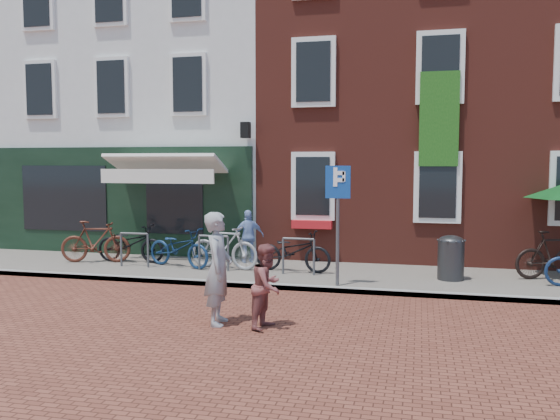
% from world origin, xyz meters
% --- Properties ---
extents(ground, '(80.00, 80.00, 0.00)m').
position_xyz_m(ground, '(0.00, 0.00, 0.00)').
color(ground, brown).
extents(sidewalk, '(24.00, 3.00, 0.10)m').
position_xyz_m(sidewalk, '(1.00, 1.50, 0.05)').
color(sidewalk, slate).
rests_on(sidewalk, ground).
extents(building_stucco, '(8.00, 8.00, 9.00)m').
position_xyz_m(building_stucco, '(-5.00, 7.00, 4.50)').
color(building_stucco, silver).
rests_on(building_stucco, ground).
extents(building_brick_mid, '(6.00, 8.00, 10.00)m').
position_xyz_m(building_brick_mid, '(2.00, 7.00, 5.00)').
color(building_brick_mid, maroon).
rests_on(building_brick_mid, ground).
extents(litter_bin, '(0.55, 0.55, 1.01)m').
position_xyz_m(litter_bin, '(3.76, 1.42, 0.62)').
color(litter_bin, '#303032').
rests_on(litter_bin, sidewalk).
extents(parking_sign, '(0.50, 0.08, 2.43)m').
position_xyz_m(parking_sign, '(1.50, 0.24, 1.75)').
color(parking_sign, '#4C4C4F').
rests_on(parking_sign, sidewalk).
extents(woman, '(0.54, 0.72, 1.81)m').
position_xyz_m(woman, '(-0.01, -2.60, 0.90)').
color(woman, gray).
rests_on(woman, ground).
extents(boy, '(0.63, 0.74, 1.33)m').
position_xyz_m(boy, '(0.80, -2.62, 0.66)').
color(boy, brown).
rests_on(boy, ground).
extents(cafe_person, '(0.83, 0.66, 1.31)m').
position_xyz_m(cafe_person, '(-1.02, 2.43, 0.76)').
color(cafe_person, '#87A3D9').
rests_on(cafe_person, sidewalk).
extents(bicycle_0, '(1.79, 0.63, 0.94)m').
position_xyz_m(bicycle_0, '(-3.91, 1.79, 0.57)').
color(bicycle_0, black).
rests_on(bicycle_0, sidewalk).
extents(bicycle_1, '(1.80, 0.90, 1.04)m').
position_xyz_m(bicycle_1, '(-4.73, 1.52, 0.62)').
color(bicycle_1, '#4C2116').
rests_on(bicycle_1, sidewalk).
extents(bicycle_2, '(1.89, 1.14, 0.94)m').
position_xyz_m(bicycle_2, '(-2.46, 1.43, 0.57)').
color(bicycle_2, '#122A4E').
rests_on(bicycle_2, sidewalk).
extents(bicycle_3, '(1.79, 0.76, 1.04)m').
position_xyz_m(bicycle_3, '(-1.33, 1.46, 0.62)').
color(bicycle_3, gray).
rests_on(bicycle_3, sidewalk).
extents(bicycle_4, '(1.85, 0.81, 0.94)m').
position_xyz_m(bicycle_4, '(0.30, 1.52, 0.57)').
color(bicycle_4, black).
rests_on(bicycle_4, sidewalk).
extents(bicycle_5, '(1.80, 0.98, 1.04)m').
position_xyz_m(bicycle_5, '(5.92, 2.00, 0.62)').
color(bicycle_5, black).
rests_on(bicycle_5, sidewalk).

